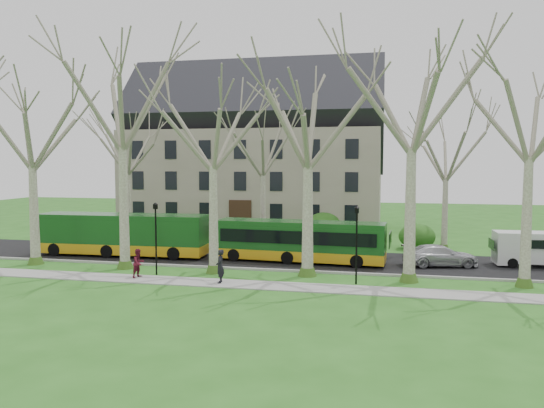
{
  "coord_description": "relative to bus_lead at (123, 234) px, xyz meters",
  "views": [
    {
      "loc": [
        7.53,
        -30.54,
        6.85
      ],
      "look_at": [
        0.32,
        3.0,
        4.1
      ],
      "focal_mm": 35.0,
      "sensor_mm": 36.0,
      "label": 1
    }
  ],
  "objects": [
    {
      "name": "bus_follow",
      "position": [
        12.95,
        0.26,
        -0.12
      ],
      "size": [
        11.58,
        3.16,
        2.86
      ],
      "primitive_type": null,
      "rotation": [
        0.0,
        0.0,
        -0.07
      ],
      "color": "#144918",
      "rests_on": "road"
    },
    {
      "name": "pedestrian_b",
      "position": [
        4.47,
        -6.53,
        -0.71
      ],
      "size": [
        0.87,
        0.98,
        1.68
      ],
      "primitive_type": "imported",
      "rotation": [
        0.0,
        0.0,
        1.25
      ],
      "color": "#5B1425",
      "rests_on": "sidewalk"
    },
    {
      "name": "road",
      "position": [
        11.06,
        1.1,
        -1.58
      ],
      "size": [
        80.0,
        8.0,
        0.06
      ],
      "primitive_type": "cube",
      "color": "black",
      "rests_on": "ground"
    },
    {
      "name": "pedestrian_a",
      "position": [
        9.59,
        -6.9,
        -0.61
      ],
      "size": [
        0.59,
        0.77,
        1.87
      ],
      "primitive_type": "imported",
      "rotation": [
        0.0,
        0.0,
        -1.35
      ],
      "color": "black",
      "rests_on": "sidewalk"
    },
    {
      "name": "sidewalk",
      "position": [
        11.06,
        -6.9,
        -1.58
      ],
      "size": [
        70.0,
        2.0,
        0.06
      ],
      "primitive_type": "cube",
      "color": "gray",
      "rests_on": "ground"
    },
    {
      "name": "tree_row_far",
      "position": [
        9.73,
        6.6,
        4.39
      ],
      "size": [
        33.0,
        7.0,
        12.0
      ],
      "color": "gray",
      "rests_on": "ground"
    },
    {
      "name": "building",
      "position": [
        5.06,
        19.6,
        6.46
      ],
      "size": [
        26.5,
        12.2,
        16.0
      ],
      "color": "gray",
      "rests_on": "ground"
    },
    {
      "name": "ground",
      "position": [
        11.06,
        -4.4,
        -1.61
      ],
      "size": [
        120.0,
        120.0,
        0.0
      ],
      "primitive_type": "plane",
      "color": "#29641C",
      "rests_on": "ground"
    },
    {
      "name": "curb",
      "position": [
        11.06,
        -2.9,
        -1.54
      ],
      "size": [
        80.0,
        0.25,
        0.14
      ],
      "primitive_type": "cube",
      "color": "#A5A39E",
      "rests_on": "ground"
    },
    {
      "name": "sedan",
      "position": [
        22.15,
        0.68,
        -0.86
      ],
      "size": [
        5.06,
        2.92,
        1.38
      ],
      "primitive_type": "imported",
      "rotation": [
        0.0,
        0.0,
        1.79
      ],
      "color": "#B3B3B8",
      "rests_on": "road"
    },
    {
      "name": "hedges",
      "position": [
        6.39,
        9.6,
        -0.61
      ],
      "size": [
        30.6,
        8.6,
        2.0
      ],
      "color": "#1E5819",
      "rests_on": "ground"
    },
    {
      "name": "bus_lead",
      "position": [
        0.0,
        0.0,
        0.0
      ],
      "size": [
        12.48,
        2.94,
        3.1
      ],
      "primitive_type": null,
      "rotation": [
        0.0,
        0.0,
        0.03
      ],
      "color": "#144918",
      "rests_on": "road"
    },
    {
      "name": "tree_row_verge",
      "position": [
        11.06,
        -4.1,
        5.39
      ],
      "size": [
        49.0,
        7.0,
        14.0
      ],
      "color": "gray",
      "rests_on": "ground"
    },
    {
      "name": "van_a",
      "position": [
        28.21,
        1.86,
        -0.44
      ],
      "size": [
        5.17,
        2.04,
        2.23
      ],
      "primitive_type": null,
      "rotation": [
        0.0,
        0.0,
        0.04
      ],
      "color": "silver",
      "rests_on": "road"
    },
    {
      "name": "lamp_row",
      "position": [
        11.06,
        -5.4,
        0.96
      ],
      "size": [
        36.22,
        0.22,
        4.3
      ],
      "color": "black",
      "rests_on": "ground"
    }
  ]
}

